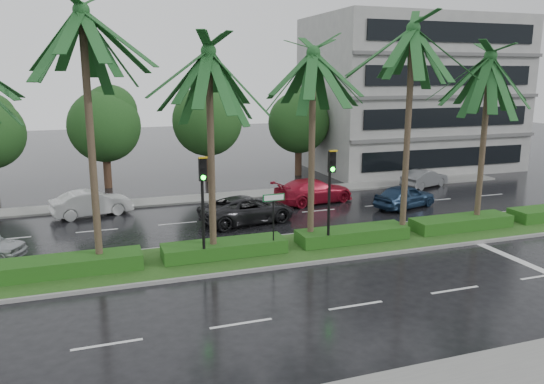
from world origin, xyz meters
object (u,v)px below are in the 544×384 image
object	(u,v)px
car_grey	(424,178)
signal_median_left	(203,194)
car_white	(92,203)
car_red	(313,191)
car_darkgrey	(247,209)
street_sign	(274,209)
car_blue	(405,196)

from	to	relation	value
car_grey	signal_median_left	bearing A→B (deg)	100.96
signal_median_left	car_white	distance (m)	10.90
car_white	car_red	world-z (taller)	car_red
car_white	car_darkgrey	bearing A→B (deg)	-130.81
car_white	car_red	distance (m)	12.72
street_sign	car_darkgrey	size ratio (longest dim) A/B	0.51
street_sign	car_blue	bearing A→B (deg)	28.83
car_blue	car_darkgrey	bearing A→B (deg)	72.45
signal_median_left	car_red	bearing A→B (deg)	45.25
car_red	car_grey	world-z (taller)	car_red
car_white	car_grey	xyz separation A→B (m)	(21.66, 0.39, -0.09)
car_blue	car_grey	bearing A→B (deg)	-62.32
street_sign	car_grey	world-z (taller)	street_sign
car_red	car_blue	distance (m)	5.35
signal_median_left	car_blue	size ratio (longest dim) A/B	1.08
car_blue	car_grey	distance (m)	6.38
street_sign	car_blue	world-z (taller)	street_sign
street_sign	car_white	distance (m)	12.09
street_sign	car_darkgrey	xyz separation A→B (m)	(0.50, 5.52, -1.42)
car_darkgrey	street_sign	bearing A→B (deg)	165.59
street_sign	car_red	distance (m)	10.13
car_red	car_white	bearing A→B (deg)	73.59
car_blue	car_red	bearing A→B (deg)	39.89
car_darkgrey	signal_median_left	bearing A→B (deg)	139.24
signal_median_left	car_red	xyz separation A→B (m)	(8.50, 8.57, -2.27)
signal_median_left	car_blue	xyz separation A→B (m)	(13.00, 5.69, -2.31)
car_darkgrey	car_blue	distance (m)	9.50
signal_median_left	car_blue	distance (m)	14.38
car_blue	car_grey	world-z (taller)	car_blue
signal_median_left	street_sign	size ratio (longest dim) A/B	1.68
car_white	car_darkgrey	size ratio (longest dim) A/B	0.84
car_white	street_sign	bearing A→B (deg)	-155.98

